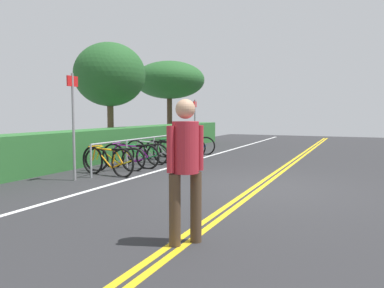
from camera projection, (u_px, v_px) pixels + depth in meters
ground_plane at (259, 188)px, 8.27m from camera, size 37.77×13.68×0.05m
centre_line_yellow_inner at (262, 187)px, 8.23m from camera, size 33.99×0.10×0.00m
centre_line_yellow_outer at (255, 186)px, 8.30m from camera, size 33.99×0.10×0.00m
bike_lane_stripe_white at (137, 177)px, 9.50m from camera, size 33.99×0.12×0.00m
bike_rack at (154, 143)px, 12.18m from camera, size 6.29×0.05×0.83m
bicycle_0 at (107, 161)px, 9.76m from camera, size 0.46×1.79×0.77m
bicycle_1 at (115, 159)px, 10.44m from camera, size 0.64×1.64×0.70m
bicycle_2 at (130, 156)px, 11.02m from camera, size 0.46×1.80×0.75m
bicycle_3 at (140, 154)px, 11.68m from camera, size 0.67×1.67×0.71m
bicycle_4 at (150, 151)px, 12.23m from camera, size 0.46×1.75×0.77m
bicycle_5 at (166, 151)px, 12.74m from camera, size 0.46×1.73×0.71m
bicycle_6 at (173, 149)px, 13.42m from camera, size 0.61×1.64×0.69m
bicycle_7 at (182, 147)px, 14.05m from camera, size 0.59×1.70×0.68m
bicycle_8 at (192, 145)px, 14.60m from camera, size 0.55×1.75×0.73m
pedestrian at (185, 161)px, 4.59m from camera, size 0.41×0.33×1.76m
sign_post_near at (73, 117)px, 8.91m from camera, size 0.36×0.06×2.50m
sign_post_far at (195, 120)px, 15.37m from camera, size 0.36×0.07×2.10m
hedge_backdrop at (131, 141)px, 14.30m from camera, size 15.24×1.04×1.05m
tree_mid at (110, 75)px, 14.36m from camera, size 2.67×2.67×4.20m
tree_far_right at (169, 80)px, 19.60m from camera, size 3.59×3.59×4.20m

